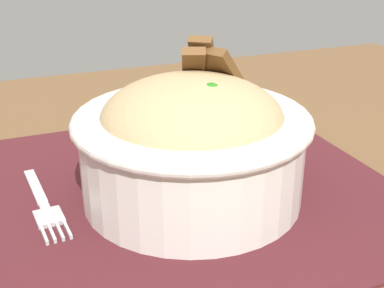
{
  "coord_description": "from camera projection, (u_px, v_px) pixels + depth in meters",
  "views": [
    {
      "loc": [
        0.12,
        0.42,
        1.0
      ],
      "look_at": [
        -0.03,
        0.04,
        0.82
      ],
      "focal_mm": 49.28,
      "sensor_mm": 36.0,
      "label": 1
    }
  ],
  "objects": [
    {
      "name": "table",
      "position": [
        153.0,
        250.0,
        0.52
      ],
      "size": [
        1.16,
        0.79,
        0.77
      ],
      "color": "brown",
      "rests_on": "ground_plane"
    },
    {
      "name": "placemat",
      "position": [
        146.0,
        196.0,
        0.47
      ],
      "size": [
        0.44,
        0.36,
        0.0
      ],
      "primitive_type": "cube",
      "rotation": [
        0.0,
        0.0,
        0.01
      ],
      "color": "#47191E",
      "rests_on": "table"
    },
    {
      "name": "bowl",
      "position": [
        192.0,
        140.0,
        0.44
      ],
      "size": [
        0.22,
        0.22,
        0.13
      ],
      "color": "silver",
      "rests_on": "placemat"
    },
    {
      "name": "fork",
      "position": [
        44.0,
        206.0,
        0.45
      ],
      "size": [
        0.03,
        0.13,
        0.0
      ],
      "color": "#B7B7B7",
      "rests_on": "placemat"
    }
  ]
}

